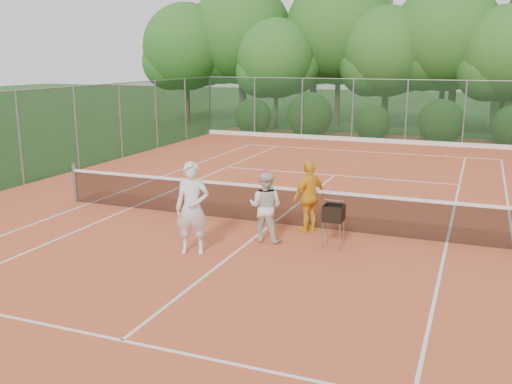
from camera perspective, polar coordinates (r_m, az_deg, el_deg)
ground at (r=14.10m, az=1.63°, el=-3.29°), size 120.00×120.00×0.00m
clay_court at (r=14.10m, az=1.63°, el=-3.25°), size 18.00×36.00×0.02m
tennis_net at (r=13.96m, az=1.64°, el=-1.20°), size 11.97×0.10×1.10m
player_white at (r=11.87m, az=-6.38°, el=-1.61°), size 0.82×0.66×1.94m
player_center_grp at (r=12.60m, az=0.97°, el=-1.44°), size 0.78×0.62×1.62m
player_yellow at (r=13.36m, az=5.33°, el=-0.46°), size 0.83×1.06×1.68m
ball_hopper at (r=12.30m, az=7.78°, el=-2.17°), size 0.41×0.41×0.94m
stray_ball_a at (r=25.87m, az=8.90°, el=4.32°), size 0.07×0.07×0.07m
stray_ball_b at (r=25.19m, az=18.54°, el=3.54°), size 0.07×0.07×0.07m
stray_ball_c at (r=22.39m, az=9.89°, el=2.89°), size 0.07×0.07×0.07m
court_markings at (r=14.09m, az=1.63°, el=-3.20°), size 11.03×23.83×0.01m
fence_back at (r=28.20m, az=12.21°, el=7.92°), size 18.07×0.07×3.00m
tropical_treeline at (r=33.10m, az=16.61°, el=14.66°), size 32.10×8.49×15.03m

